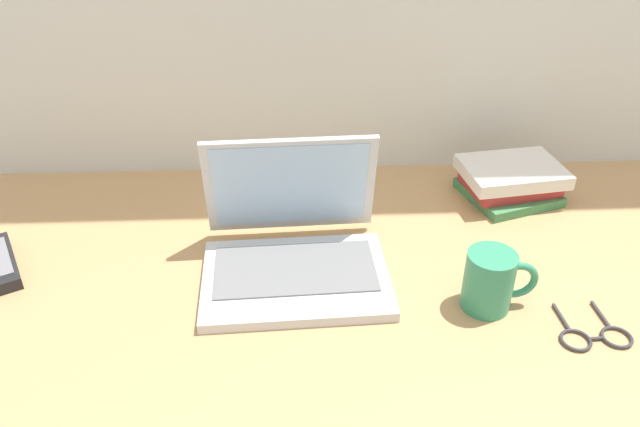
{
  "coord_description": "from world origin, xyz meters",
  "views": [
    {
      "loc": [
        -0.08,
        -0.84,
        0.69
      ],
      "look_at": [
        -0.04,
        0.0,
        0.15
      ],
      "focal_mm": 34.5,
      "sensor_mm": 36.0,
      "label": 1
    }
  ],
  "objects_px": {
    "eyeglasses": "(595,337)",
    "coffee_mug": "(491,281)",
    "laptop": "(294,245)",
    "book_stack": "(510,181)",
    "remote_control_far": "(1,263)"
  },
  "relations": [
    {
      "from": "laptop",
      "to": "book_stack",
      "type": "relative_size",
      "value": 1.49
    },
    {
      "from": "remote_control_far",
      "to": "eyeglasses",
      "type": "bearing_deg",
      "value": -12.69
    },
    {
      "from": "laptop",
      "to": "book_stack",
      "type": "distance_m",
      "value": 0.49
    },
    {
      "from": "book_stack",
      "to": "remote_control_far",
      "type": "bearing_deg",
      "value": -168.13
    },
    {
      "from": "coffee_mug",
      "to": "book_stack",
      "type": "distance_m",
      "value": 0.36
    },
    {
      "from": "laptop",
      "to": "coffee_mug",
      "type": "height_order",
      "value": "laptop"
    },
    {
      "from": "book_stack",
      "to": "eyeglasses",
      "type": "bearing_deg",
      "value": -89.17
    },
    {
      "from": "remote_control_far",
      "to": "laptop",
      "type": "bearing_deg",
      "value": -2.19
    },
    {
      "from": "coffee_mug",
      "to": "book_stack",
      "type": "height_order",
      "value": "coffee_mug"
    },
    {
      "from": "remote_control_far",
      "to": "coffee_mug",
      "type": "bearing_deg",
      "value": -9.29
    },
    {
      "from": "coffee_mug",
      "to": "eyeglasses",
      "type": "relative_size",
      "value": 1.04
    },
    {
      "from": "remote_control_far",
      "to": "book_stack",
      "type": "bearing_deg",
      "value": 11.87
    },
    {
      "from": "eyeglasses",
      "to": "coffee_mug",
      "type": "bearing_deg",
      "value": 149.9
    },
    {
      "from": "coffee_mug",
      "to": "remote_control_far",
      "type": "distance_m",
      "value": 0.83
    },
    {
      "from": "remote_control_far",
      "to": "book_stack",
      "type": "height_order",
      "value": "book_stack"
    }
  ]
}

